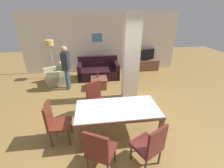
% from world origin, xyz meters
% --- Properties ---
extents(ground_plane, '(18.00, 18.00, 0.00)m').
position_xyz_m(ground_plane, '(0.00, 0.00, 0.00)').
color(ground_plane, olive).
extents(back_wall, '(7.20, 0.09, 2.70)m').
position_xyz_m(back_wall, '(-0.00, 4.43, 1.35)').
color(back_wall, white).
rests_on(back_wall, ground_plane).
extents(divider_pillar, '(0.48, 0.37, 2.70)m').
position_xyz_m(divider_pillar, '(0.68, 1.65, 1.35)').
color(divider_pillar, white).
rests_on(divider_pillar, ground_plane).
extents(dining_table, '(1.84, 0.90, 0.75)m').
position_xyz_m(dining_table, '(0.00, 0.00, 0.61)').
color(dining_table, brown).
rests_on(dining_table, ground_plane).
extents(dining_chair_near_left, '(0.62, 0.62, 0.97)m').
position_xyz_m(dining_chair_near_left, '(-0.45, -0.86, 0.53)').
color(dining_chair_near_left, '#5B201C').
rests_on(dining_chair_near_left, ground_plane).
extents(dining_chair_near_right, '(0.62, 0.62, 0.97)m').
position_xyz_m(dining_chair_near_right, '(0.45, -0.87, 0.53)').
color(dining_chair_near_right, '#5B201F').
rests_on(dining_chair_near_right, ground_plane).
extents(dining_chair_head_left, '(0.46, 0.46, 0.97)m').
position_xyz_m(dining_chair_head_left, '(-1.35, 0.00, 0.53)').
color(dining_chair_head_left, maroon).
rests_on(dining_chair_head_left, ground_plane).
extents(dining_chair_far_left, '(0.62, 0.62, 0.97)m').
position_xyz_m(dining_chair_far_left, '(-0.45, 0.85, 0.53)').
color(dining_chair_far_left, maroon).
rests_on(dining_chair_far_left, ground_plane).
extents(sofa, '(1.75, 0.90, 0.91)m').
position_xyz_m(sofa, '(-0.26, 3.52, 0.30)').
color(sofa, black).
rests_on(sofa, ground_plane).
extents(armchair, '(1.10, 1.07, 0.77)m').
position_xyz_m(armchair, '(-1.94, 3.18, 0.27)').
color(armchair, beige).
rests_on(armchair, ground_plane).
extents(coffee_table, '(0.61, 0.58, 0.41)m').
position_xyz_m(coffee_table, '(-0.29, 2.49, 0.21)').
color(coffee_table, brown).
rests_on(coffee_table, ground_plane).
extents(bottle, '(0.06, 0.06, 0.24)m').
position_xyz_m(bottle, '(-0.32, 2.59, 0.50)').
color(bottle, '#4C2D14').
rests_on(bottle, coffee_table).
extents(tv_stand, '(1.28, 0.40, 0.53)m').
position_xyz_m(tv_stand, '(2.10, 4.15, 0.26)').
color(tv_stand, brown).
rests_on(tv_stand, ground_plane).
extents(tv_screen, '(0.86, 0.28, 0.52)m').
position_xyz_m(tv_screen, '(2.10, 4.15, 0.78)').
color(tv_screen, black).
rests_on(tv_screen, tv_stand).
extents(floor_lamp, '(0.34, 0.34, 1.65)m').
position_xyz_m(floor_lamp, '(-2.18, 3.72, 1.39)').
color(floor_lamp, '#B7B7BC').
rests_on(floor_lamp, ground_plane).
extents(standing_person, '(0.26, 0.40, 1.62)m').
position_xyz_m(standing_person, '(-1.44, 2.62, 0.93)').
color(standing_person, '#3B4C66').
rests_on(standing_person, ground_plane).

